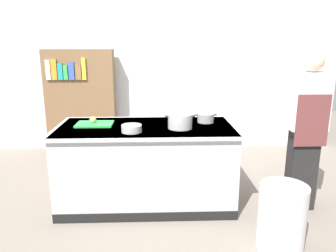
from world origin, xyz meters
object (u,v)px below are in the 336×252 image
sauce_pan (206,118)px  trash_bin (282,218)px  stock_pot (180,121)px  mixing_bowl (132,128)px  bookshelf (81,102)px  onion (93,120)px  person_chef (306,128)px

sauce_pan → trash_bin: (0.52, -1.10, -0.65)m
stock_pot → mixing_bowl: 0.53m
stock_pot → mixing_bowl: size_ratio=1.55×
mixing_bowl → bookshelf: 2.25m
mixing_bowl → onion: bearing=144.1°
stock_pot → trash_bin: (0.84, -0.84, -0.68)m
onion → mixing_bowl: 0.56m
onion → stock_pot: (0.96, -0.19, 0.02)m
stock_pot → person_chef: size_ratio=0.19×
onion → bookshelf: bookshelf is taller
mixing_bowl → trash_bin: bearing=-27.7°
onion → stock_pot: size_ratio=0.23×
sauce_pan → mixing_bowl: sauce_pan is taller
sauce_pan → trash_bin: size_ratio=0.42×
person_chef → stock_pot: bearing=97.2°
onion → sauce_pan: sauce_pan is taller
sauce_pan → onion: bearing=-177.1°
onion → sauce_pan: bearing=2.9°
onion → mixing_bowl: bearing=-35.9°
bookshelf → stock_pot: bearing=-52.0°
mixing_bowl → person_chef: (1.84, 0.04, -0.02)m
stock_pot → mixing_bowl: stock_pot is taller
sauce_pan → mixing_bowl: bearing=-154.4°
bookshelf → mixing_bowl: bearing=-64.4°
mixing_bowl → person_chef: person_chef is taller
stock_pot → sauce_pan: stock_pot is taller
person_chef → bookshelf: 3.44m
person_chef → bookshelf: size_ratio=1.01×
onion → stock_pot: 0.98m
trash_bin → onion: bearing=150.1°
stock_pot → sauce_pan: (0.31, 0.26, -0.03)m
onion → sauce_pan: (1.28, 0.07, -0.01)m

